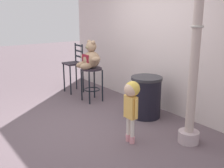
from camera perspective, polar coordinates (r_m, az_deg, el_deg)
name	(u,v)px	position (r m, az deg, el deg)	size (l,w,h in m)	color
ground_plane	(83,125)	(4.86, -6.03, -8.40)	(24.00, 24.00, 0.00)	#5F4F55
building_wall	(162,20)	(5.59, 10.32, 12.99)	(6.06, 0.30, 3.50)	beige
bar_stool_with_teddy	(92,77)	(5.93, -4.23, 1.48)	(0.44, 0.44, 0.74)	#29202A
teddy_bear	(90,58)	(5.83, -4.55, 5.42)	(0.56, 0.51, 0.59)	tan
child_walking	(131,99)	(4.00, 4.05, -3.06)	(0.30, 0.24, 0.95)	pink
trash_bin	(146,97)	(5.10, 7.09, -2.66)	(0.57, 0.57, 0.77)	black
lamppost	(194,65)	(4.02, 16.71, 3.82)	(0.31, 0.31, 2.98)	#B6A1A5
bar_chair_empty	(74,66)	(6.64, -7.88, 3.82)	(0.40, 0.40, 1.16)	#29202A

